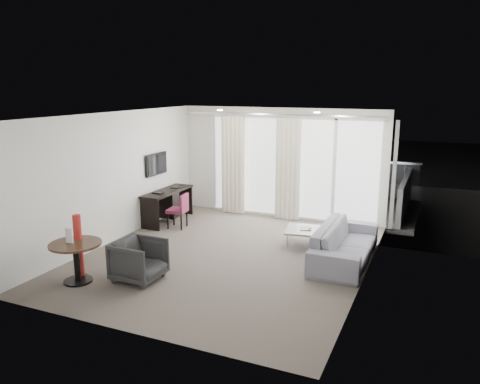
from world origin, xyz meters
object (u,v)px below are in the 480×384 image
at_px(red_lamp, 79,246).
at_px(coffee_table, 305,237).
at_px(desk, 168,206).
at_px(rattan_chair_b, 368,189).
at_px(rattan_chair_a, 331,193).
at_px(round_table, 77,262).
at_px(tub_armchair, 139,260).
at_px(desk_chair, 177,211).
at_px(sofa, 345,243).

xyz_separation_m(red_lamp, coffee_table, (2.98, 3.00, -0.37)).
xyz_separation_m(desk, rattan_chair_b, (4.04, 3.40, 0.06)).
height_order(red_lamp, rattan_chair_a, red_lamp).
relative_size(red_lamp, rattan_chair_a, 1.25).
height_order(round_table, tub_armchair, tub_armchair).
xyz_separation_m(red_lamp, rattan_chair_b, (3.64, 6.76, -0.11)).
distance_m(desk_chair, rattan_chair_b, 5.18).
bearing_deg(rattan_chair_b, coffee_table, -92.45).
xyz_separation_m(desk, sofa, (4.28, -0.86, -0.04)).
xyz_separation_m(coffee_table, sofa, (0.89, -0.51, 0.16)).
bearing_deg(tub_armchair, red_lamp, 106.88).
xyz_separation_m(red_lamp, rattan_chair_a, (2.83, 5.96, -0.11)).
height_order(coffee_table, rattan_chair_b, rattan_chair_b).
bearing_deg(red_lamp, coffee_table, 45.17).
relative_size(coffee_table, rattan_chair_a, 0.87).
bearing_deg(red_lamp, rattan_chair_a, 64.58).
bearing_deg(round_table, red_lamp, 119.67).
height_order(red_lamp, sofa, red_lamp).
distance_m(desk, coffee_table, 3.42).
distance_m(coffee_table, sofa, 1.03).
height_order(desk_chair, rattan_chair_a, rattan_chair_a).
xyz_separation_m(sofa, rattan_chair_a, (-1.04, 3.46, 0.10)).
height_order(desk, rattan_chair_b, rattan_chair_b).
height_order(red_lamp, coffee_table, red_lamp).
relative_size(rattan_chair_a, rattan_chair_b, 1.00).
bearing_deg(coffee_table, red_lamp, -134.83).
bearing_deg(tub_armchair, rattan_chair_b, -21.68).
height_order(round_table, red_lamp, red_lamp).
relative_size(desk_chair, tub_armchair, 1.04).
distance_m(round_table, sofa, 4.62).
height_order(desk_chair, red_lamp, red_lamp).
relative_size(tub_armchair, rattan_chair_a, 0.87).
relative_size(desk_chair, coffee_table, 1.05).
bearing_deg(rattan_chair_a, tub_armchair, -95.35).
distance_m(desk, rattan_chair_a, 4.15).
relative_size(coffee_table, sofa, 0.33).
bearing_deg(red_lamp, rattan_chair_b, 61.72).
distance_m(round_table, rattan_chair_a, 6.71).
height_order(rattan_chair_a, rattan_chair_b, rattan_chair_a).
bearing_deg(tub_armchair, round_table, 118.60).
bearing_deg(tub_armchair, coffee_table, -35.81).
bearing_deg(rattan_chair_a, rattan_chair_b, 57.61).
bearing_deg(desk, round_table, -81.82).
relative_size(sofa, rattan_chair_a, 2.63).
bearing_deg(rattan_chair_a, round_table, -101.22).
distance_m(tub_armchair, coffee_table, 3.38).
xyz_separation_m(desk, tub_armchair, (1.38, -3.08, -0.03)).
relative_size(red_lamp, rattan_chair_b, 1.25).
bearing_deg(tub_armchair, desk, 24.85).
relative_size(desk_chair, rattan_chair_b, 0.91).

